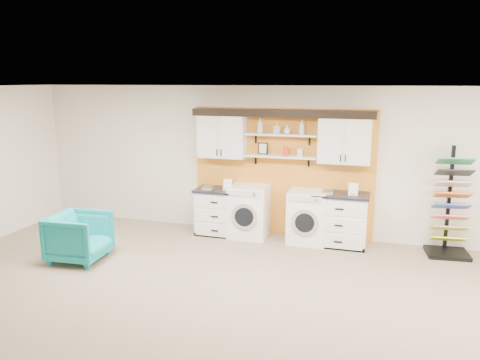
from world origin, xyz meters
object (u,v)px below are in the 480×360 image
(base_cabinet_left, at_px, (220,211))
(base_cabinet_right, at_px, (340,219))
(dryer, at_px, (308,217))
(armchair, at_px, (79,237))
(washer, at_px, (249,211))
(sample_rack, at_px, (449,222))

(base_cabinet_left, relative_size, base_cabinet_right, 0.93)
(dryer, relative_size, armchair, 1.11)
(washer, bearing_deg, base_cabinet_left, 179.66)
(base_cabinet_right, height_order, washer, washer)
(base_cabinet_left, xyz_separation_m, sample_rack, (4.05, 0.04, 0.13))
(base_cabinet_left, distance_m, base_cabinet_right, 2.26)
(dryer, bearing_deg, washer, 180.00)
(dryer, bearing_deg, armchair, -150.45)
(sample_rack, xyz_separation_m, armchair, (-5.80, -1.99, -0.18))
(base_cabinet_left, relative_size, washer, 0.92)
(washer, height_order, dryer, washer)
(dryer, distance_m, armchair, 3.95)
(base_cabinet_right, relative_size, washer, 0.99)
(base_cabinet_right, xyz_separation_m, washer, (-1.68, -0.00, 0.01))
(dryer, height_order, armchair, dryer)
(armchair, bearing_deg, dryer, -64.52)
(washer, bearing_deg, armchair, -140.16)
(washer, distance_m, sample_rack, 3.47)
(base_cabinet_right, distance_m, washer, 1.68)
(base_cabinet_left, distance_m, armchair, 2.62)
(base_cabinet_right, height_order, dryer, dryer)
(dryer, xyz_separation_m, sample_rack, (2.37, 0.04, 0.09))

